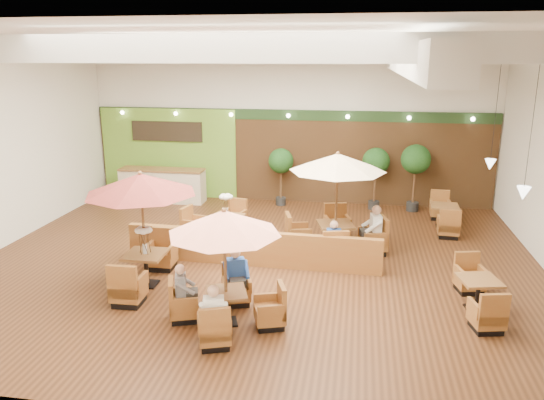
% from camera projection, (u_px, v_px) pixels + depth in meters
% --- Properties ---
extents(room, '(14.04, 14.00, 5.52)m').
position_uv_depth(room, '(275.00, 112.00, 13.53)').
color(room, '#381E0F').
rests_on(room, ground).
extents(service_counter, '(3.00, 0.75, 1.18)m').
position_uv_depth(service_counter, '(163.00, 185.00, 18.77)').
color(service_counter, beige).
rests_on(service_counter, ground).
extents(booth_divider, '(6.38, 0.37, 0.88)m').
position_uv_depth(booth_divider, '(251.00, 248.00, 13.07)').
color(booth_divider, brown).
rests_on(booth_divider, ground).
extents(table_0, '(2.45, 2.59, 2.65)m').
position_uv_depth(table_0, '(142.00, 200.00, 11.52)').
color(table_0, brown).
rests_on(table_0, ground).
extents(table_1, '(2.42, 2.42, 2.35)m').
position_uv_depth(table_1, '(225.00, 245.00, 9.91)').
color(table_1, brown).
rests_on(table_1, ground).
extents(table_2, '(2.76, 2.76, 2.69)m').
position_uv_depth(table_2, '(337.00, 185.00, 13.62)').
color(table_2, brown).
rests_on(table_2, ground).
extents(table_3, '(1.78, 2.58, 1.51)m').
position_uv_depth(table_3, '(218.00, 225.00, 14.82)').
color(table_3, brown).
rests_on(table_3, ground).
extents(table_4, '(0.91, 2.38, 0.86)m').
position_uv_depth(table_4, '(478.00, 295.00, 10.80)').
color(table_4, brown).
rests_on(table_4, ground).
extents(table_5, '(0.84, 2.39, 0.89)m').
position_uv_depth(table_5, '(444.00, 217.00, 15.94)').
color(table_5, brown).
rests_on(table_5, ground).
extents(topiary_0, '(0.85, 0.85, 1.98)m').
position_uv_depth(topiary_0, '(281.00, 163.00, 18.06)').
color(topiary_0, black).
rests_on(topiary_0, ground).
extents(topiary_1, '(0.90, 0.90, 2.10)m').
position_uv_depth(topiary_1, '(376.00, 164.00, 17.53)').
color(topiary_1, black).
rests_on(topiary_1, ground).
extents(topiary_2, '(0.96, 0.96, 2.24)m').
position_uv_depth(topiary_2, '(416.00, 162.00, 17.30)').
color(topiary_2, black).
rests_on(topiary_2, ground).
extents(diner_0, '(0.40, 0.35, 0.74)m').
position_uv_depth(diner_0, '(214.00, 309.00, 9.33)').
color(diner_0, white).
rests_on(diner_0, ground).
extents(diner_1, '(0.42, 0.39, 0.76)m').
position_uv_depth(diner_1, '(236.00, 271.00, 10.95)').
color(diner_1, '#234799').
rests_on(diner_1, ground).
extents(diner_2, '(0.35, 0.39, 0.71)m').
position_uv_depth(diner_2, '(183.00, 286.00, 10.28)').
color(diner_2, slate).
rests_on(diner_2, ground).
extents(diner_3, '(0.37, 0.31, 0.72)m').
position_uv_depth(diner_3, '(334.00, 238.00, 12.97)').
color(diner_3, '#234799').
rests_on(diner_3, ground).
extents(diner_4, '(0.39, 0.45, 0.86)m').
position_uv_depth(diner_4, '(374.00, 225.00, 13.74)').
color(diner_4, white).
rests_on(diner_4, ground).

